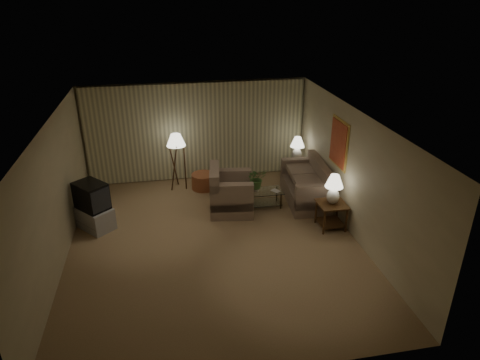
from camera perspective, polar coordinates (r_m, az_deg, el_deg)
name	(u,v)px	position (r m, az deg, el deg)	size (l,w,h in m)	color
ground	(215,242)	(9.23, -3.42, -8.21)	(7.00, 7.00, 0.00)	#A17D59
room_shell	(205,141)	(9.81, -4.70, 5.21)	(6.04, 7.02, 2.72)	beige
sofa	(305,186)	(10.81, 8.73, -0.80)	(1.98, 1.21, 0.81)	gray
armchair	(231,194)	(10.21, -1.18, -1.87)	(1.33, 1.29, 0.89)	gray
side_table_near	(331,211)	(9.74, 12.10, -4.01)	(0.61, 0.61, 0.60)	#37220F
side_table_far	(296,167)	(11.94, 7.49, 1.78)	(0.52, 0.43, 0.60)	#37220F
table_lamp_near	(334,187)	(9.48, 12.41, -0.89)	(0.40, 0.40, 0.69)	silver
table_lamp_far	(297,147)	(11.72, 7.65, 4.44)	(0.39, 0.39, 0.66)	silver
coffee_table	(262,196)	(10.48, 2.99, -2.18)	(0.98, 0.53, 0.41)	silver
tv_cabinet	(95,218)	(10.12, -18.79, -4.79)	(0.95, 0.98, 0.50)	#979799
crt_tv	(91,196)	(9.88, -19.22, -2.00)	(0.84, 0.85, 0.60)	black
floor_lamp	(177,160)	(11.33, -8.37, 2.59)	(0.49, 0.49, 1.52)	#37220F
ottoman	(203,181)	(11.46, -4.91, -0.16)	(0.62, 0.62, 0.41)	#975733
vase	(256,189)	(10.36, 2.21, -1.22)	(0.13, 0.13, 0.14)	white
flowers	(257,177)	(10.22, 2.24, 0.42)	(0.46, 0.40, 0.51)	#416D30
book	(273,192)	(10.39, 4.48, -1.58)	(0.15, 0.21, 0.02)	olive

